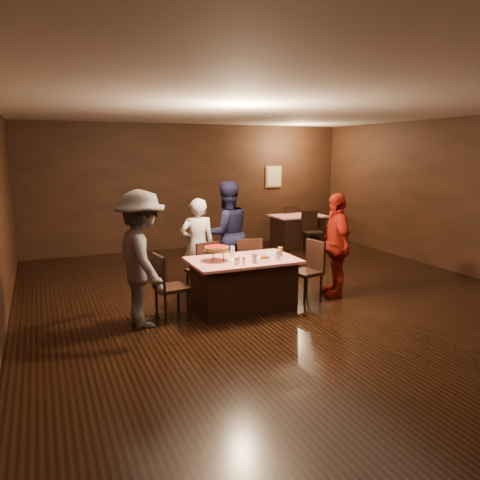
{
  "coord_description": "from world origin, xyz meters",
  "views": [
    {
      "loc": [
        -3.46,
        -6.0,
        2.35
      ],
      "look_at": [
        -0.66,
        0.53,
        1.0
      ],
      "focal_mm": 35.0,
      "sensor_mm": 36.0,
      "label": 1
    }
  ],
  "objects_px": {
    "back_table": "(297,230)",
    "diner_navy_hoodie": "(227,234)",
    "glass_front_left": "(255,258)",
    "glass_front_right": "(278,255)",
    "main_table": "(243,284)",
    "diner_white_jacket": "(198,245)",
    "chair_back_near": "(312,231)",
    "chair_far_right": "(247,265)",
    "chair_end_left": "(172,286)",
    "chair_far_left": "(202,269)",
    "chair_back_far": "(286,223)",
    "plate_empty": "(271,253)",
    "diner_grey_knit": "(142,259)",
    "glass_back": "(232,251)",
    "glass_amber": "(280,252)",
    "pizza_stand": "(217,249)",
    "diner_red_shirt": "(336,245)",
    "chair_end_right": "(306,271)"
  },
  "relations": [
    {
      "from": "back_table",
      "to": "diner_navy_hoodie",
      "type": "relative_size",
      "value": 0.7
    },
    {
      "from": "glass_front_left",
      "to": "glass_front_right",
      "type": "distance_m",
      "value": 0.4
    },
    {
      "from": "main_table",
      "to": "diner_white_jacket",
      "type": "height_order",
      "value": "diner_white_jacket"
    },
    {
      "from": "back_table",
      "to": "chair_back_near",
      "type": "xyz_separation_m",
      "value": [
        0.0,
        -0.7,
        0.09
      ]
    },
    {
      "from": "main_table",
      "to": "diner_navy_hoodie",
      "type": "xyz_separation_m",
      "value": [
        0.26,
        1.32,
        0.54
      ]
    },
    {
      "from": "chair_far_right",
      "to": "chair_end_left",
      "type": "height_order",
      "value": "same"
    },
    {
      "from": "chair_far_right",
      "to": "chair_back_near",
      "type": "bearing_deg",
      "value": -127.8
    },
    {
      "from": "chair_far_left",
      "to": "chair_far_right",
      "type": "height_order",
      "value": "same"
    },
    {
      "from": "chair_back_far",
      "to": "plate_empty",
      "type": "height_order",
      "value": "chair_back_far"
    },
    {
      "from": "diner_grey_knit",
      "to": "glass_back",
      "type": "distance_m",
      "value": 1.53
    },
    {
      "from": "chair_back_far",
      "to": "diner_navy_hoodie",
      "type": "height_order",
      "value": "diner_navy_hoodie"
    },
    {
      "from": "diner_white_jacket",
      "to": "glass_front_left",
      "type": "xyz_separation_m",
      "value": [
        0.38,
        -1.44,
        0.05
      ]
    },
    {
      "from": "glass_front_right",
      "to": "glass_amber",
      "type": "relative_size",
      "value": 1.0
    },
    {
      "from": "glass_front_right",
      "to": "glass_amber",
      "type": "distance_m",
      "value": 0.25
    },
    {
      "from": "glass_front_right",
      "to": "chair_back_near",
      "type": "bearing_deg",
      "value": 51.44
    },
    {
      "from": "chair_back_near",
      "to": "pizza_stand",
      "type": "distance_m",
      "value": 4.83
    },
    {
      "from": "glass_front_right",
      "to": "plate_empty",
      "type": "bearing_deg",
      "value": 75.96
    },
    {
      "from": "back_table",
      "to": "glass_front_right",
      "type": "bearing_deg",
      "value": -123.56
    },
    {
      "from": "chair_back_near",
      "to": "diner_red_shirt",
      "type": "relative_size",
      "value": 0.56
    },
    {
      "from": "back_table",
      "to": "glass_amber",
      "type": "distance_m",
      "value": 4.78
    },
    {
      "from": "diner_navy_hoodie",
      "to": "plate_empty",
      "type": "xyz_separation_m",
      "value": [
        0.29,
        -1.17,
        -0.14
      ]
    },
    {
      "from": "chair_far_right",
      "to": "chair_back_far",
      "type": "distance_m",
      "value": 4.71
    },
    {
      "from": "plate_empty",
      "to": "glass_amber",
      "type": "xyz_separation_m",
      "value": [
        0.05,
        -0.2,
        0.06
      ]
    },
    {
      "from": "back_table",
      "to": "main_table",
      "type": "bearing_deg",
      "value": -129.37
    },
    {
      "from": "chair_far_left",
      "to": "glass_back",
      "type": "bearing_deg",
      "value": 115.09
    },
    {
      "from": "chair_end_right",
      "to": "chair_back_near",
      "type": "distance_m",
      "value": 3.85
    },
    {
      "from": "diner_white_jacket",
      "to": "plate_empty",
      "type": "height_order",
      "value": "diner_white_jacket"
    },
    {
      "from": "chair_end_right",
      "to": "diner_red_shirt",
      "type": "bearing_deg",
      "value": 82.9
    },
    {
      "from": "back_table",
      "to": "chair_far_left",
      "type": "distance_m",
      "value": 4.81
    },
    {
      "from": "diner_navy_hoodie",
      "to": "chair_far_left",
      "type": "bearing_deg",
      "value": 39.31
    },
    {
      "from": "chair_end_left",
      "to": "glass_front_right",
      "type": "bearing_deg",
      "value": -106.85
    },
    {
      "from": "glass_back",
      "to": "diner_grey_knit",
      "type": "bearing_deg",
      "value": -165.24
    },
    {
      "from": "diner_red_shirt",
      "to": "glass_front_left",
      "type": "height_order",
      "value": "diner_red_shirt"
    },
    {
      "from": "chair_end_left",
      "to": "glass_amber",
      "type": "xyz_separation_m",
      "value": [
        1.7,
        -0.05,
        0.37
      ]
    },
    {
      "from": "chair_far_right",
      "to": "diner_red_shirt",
      "type": "distance_m",
      "value": 1.51
    },
    {
      "from": "main_table",
      "to": "glass_amber",
      "type": "xyz_separation_m",
      "value": [
        0.6,
        -0.05,
        0.46
      ]
    },
    {
      "from": "glass_front_left",
      "to": "glass_front_right",
      "type": "bearing_deg",
      "value": 7.13
    },
    {
      "from": "glass_front_right",
      "to": "glass_back",
      "type": "relative_size",
      "value": 1.0
    },
    {
      "from": "chair_far_left",
      "to": "chair_back_far",
      "type": "height_order",
      "value": "same"
    },
    {
      "from": "chair_back_far",
      "to": "diner_red_shirt",
      "type": "relative_size",
      "value": 0.56
    },
    {
      "from": "chair_back_far",
      "to": "diner_grey_knit",
      "type": "height_order",
      "value": "diner_grey_knit"
    },
    {
      "from": "back_table",
      "to": "chair_back_far",
      "type": "xyz_separation_m",
      "value": [
        0.0,
        0.6,
        0.09
      ]
    },
    {
      "from": "chair_back_far",
      "to": "diner_white_jacket",
      "type": "xyz_separation_m",
      "value": [
        -3.55,
        -3.38,
        0.32
      ]
    },
    {
      "from": "diner_red_shirt",
      "to": "glass_front_right",
      "type": "distance_m",
      "value": 1.25
    },
    {
      "from": "diner_white_jacket",
      "to": "glass_front_right",
      "type": "distance_m",
      "value": 1.6
    },
    {
      "from": "plate_empty",
      "to": "glass_amber",
      "type": "height_order",
      "value": "glass_amber"
    },
    {
      "from": "main_table",
      "to": "chair_end_left",
      "type": "relative_size",
      "value": 1.68
    },
    {
      "from": "diner_navy_hoodie",
      "to": "glass_amber",
      "type": "height_order",
      "value": "diner_navy_hoodie"
    },
    {
      "from": "diner_grey_knit",
      "to": "plate_empty",
      "type": "height_order",
      "value": "diner_grey_knit"
    },
    {
      "from": "chair_end_left",
      "to": "diner_navy_hoodie",
      "type": "height_order",
      "value": "diner_navy_hoodie"
    }
  ]
}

